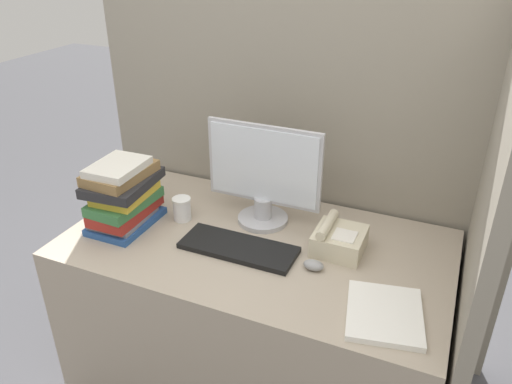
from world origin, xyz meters
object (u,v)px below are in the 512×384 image
object	(u,v)px
monitor	(263,179)
keyboard	(239,248)
mouse	(314,265)
desk_telephone	(338,240)
coffee_cup	(182,209)
book_stack	(123,195)

from	to	relation	value
monitor	keyboard	size ratio (longest dim) A/B	1.08
mouse	desk_telephone	xyz separation A→B (m)	(0.05, 0.15, 0.03)
desk_telephone	monitor	bearing A→B (deg)	165.95
monitor	desk_telephone	bearing A→B (deg)	-14.05
coffee_cup	monitor	bearing A→B (deg)	21.42
monitor	book_stack	world-z (taller)	monitor
monitor	coffee_cup	bearing A→B (deg)	-158.58
keyboard	coffee_cup	xyz separation A→B (m)	(-0.31, 0.11, 0.04)
coffee_cup	book_stack	size ratio (longest dim) A/B	0.31
coffee_cup	mouse	bearing A→B (deg)	-10.78
monitor	book_stack	bearing A→B (deg)	-153.88
keyboard	monitor	bearing A→B (deg)	89.55
coffee_cup	book_stack	bearing A→B (deg)	-146.88
keyboard	book_stack	bearing A→B (deg)	-178.67
keyboard	mouse	distance (m)	0.29
monitor	desk_telephone	size ratio (longest dim) A/B	2.55
mouse	book_stack	world-z (taller)	book_stack
mouse	book_stack	size ratio (longest dim) A/B	0.23
keyboard	mouse	world-z (taller)	mouse
mouse	coffee_cup	distance (m)	0.61
keyboard	desk_telephone	distance (m)	0.37
coffee_cup	desk_telephone	size ratio (longest dim) A/B	0.53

